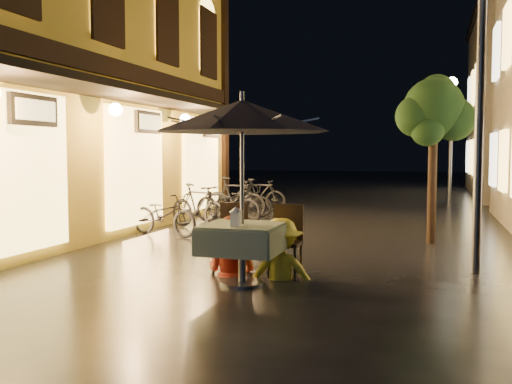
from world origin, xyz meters
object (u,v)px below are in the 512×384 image
(cafe_table, at_px, (242,239))
(person_yellow, at_px, (281,220))
(bicycle_0, at_px, (164,214))
(streetlamp_near, at_px, (481,63))
(table_lantern, at_px, (236,215))
(patio_umbrella, at_px, (242,116))
(person_orange, at_px, (231,217))

(cafe_table, relative_size, person_yellow, 0.63)
(bicycle_0, bearing_deg, streetlamp_near, -92.41)
(streetlamp_near, bearing_deg, table_lantern, -146.94)
(patio_umbrella, relative_size, person_orange, 1.55)
(person_orange, relative_size, person_yellow, 1.01)
(streetlamp_near, xyz_separation_m, person_yellow, (-2.54, -1.14, -2.13))
(bicycle_0, bearing_deg, patio_umbrella, -125.33)
(streetlamp_near, height_order, bicycle_0, streetlamp_near)
(person_yellow, bearing_deg, bicycle_0, -57.07)
(cafe_table, xyz_separation_m, person_orange, (-0.35, 0.57, 0.21))
(person_yellow, bearing_deg, streetlamp_near, -169.42)
(streetlamp_near, xyz_separation_m, bicycle_0, (-5.77, 1.92, -2.48))
(cafe_table, bearing_deg, patio_umbrella, -90.00)
(cafe_table, relative_size, table_lantern, 3.96)
(patio_umbrella, bearing_deg, bicycle_0, 128.68)
(cafe_table, height_order, bicycle_0, bicycle_0)
(cafe_table, bearing_deg, bicycle_0, 128.68)
(patio_umbrella, bearing_deg, cafe_table, 90.00)
(person_orange, distance_m, person_yellow, 0.73)
(person_orange, bearing_deg, bicycle_0, -36.69)
(cafe_table, bearing_deg, streetlamp_near, 29.49)
(cafe_table, distance_m, table_lantern, 0.41)
(person_orange, relative_size, bicycle_0, 0.95)
(streetlamp_near, height_order, patio_umbrella, streetlamp_near)
(bicycle_0, bearing_deg, table_lantern, -127.20)
(table_lantern, distance_m, person_orange, 0.90)
(patio_umbrella, distance_m, table_lantern, 1.25)
(patio_umbrella, xyz_separation_m, person_orange, (-0.35, 0.57, -1.35))
(patio_umbrella, distance_m, bicycle_0, 4.88)
(patio_umbrella, xyz_separation_m, person_yellow, (0.38, 0.51, -1.36))
(person_orange, distance_m, bicycle_0, 3.92)
(bicycle_0, bearing_deg, person_orange, -124.09)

